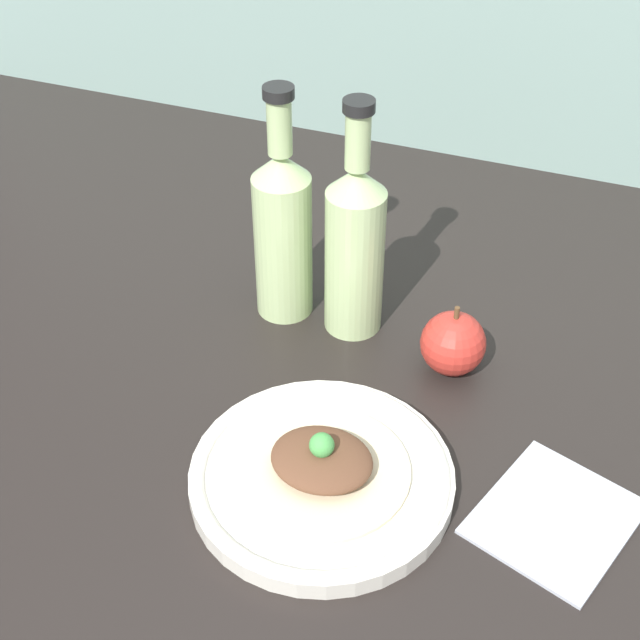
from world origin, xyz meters
The scene contains 7 objects.
ground_plane centered at (0.00, 0.00, -2.00)cm, with size 180.00×110.00×4.00cm, color black.
plate centered at (5.29, -15.86, 1.26)cm, with size 25.21×25.21×2.36cm.
plated_food centered at (5.29, -15.86, 3.19)cm, with size 16.89×16.89×4.80cm.
cider_bottle_left centered at (-8.55, 8.30, 11.15)cm, with size 6.61×6.61×28.10cm.
cider_bottle_right centered at (0.05, 8.30, 11.15)cm, with size 6.61×6.61×28.10cm.
apple centered at (12.62, 4.79, 3.57)cm, with size 7.13×7.13×8.50cm.
napkin centered at (26.84, -12.04, 0.40)cm, with size 16.52×17.69×0.80cm.
Camera 1 is at (25.10, -68.37, 66.11)cm, focal length 50.00 mm.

